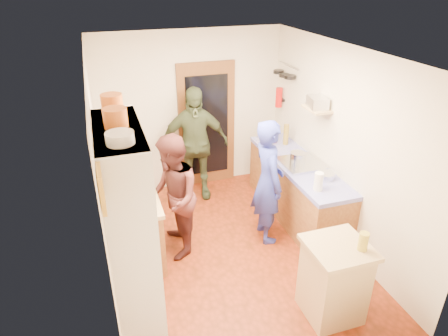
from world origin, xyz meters
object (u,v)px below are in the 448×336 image
person_back (195,144)px  person_left (175,196)px  island_base (333,282)px  person_hob (271,182)px  hutch_body (131,235)px  right_counter_base (296,191)px

person_back → person_left: bearing=-107.9°
island_base → person_hob: person_hob is taller
hutch_body → person_back: size_ratio=1.19×
hutch_body → island_base: (1.98, -0.56, -0.67)m
hutch_body → right_counter_base: bearing=27.5°
hutch_body → right_counter_base: 2.90m
right_counter_base → person_left: person_left is taller
hutch_body → person_left: hutch_body is taller
right_counter_base → person_left: bearing=-172.6°
right_counter_base → person_hob: 0.83m
person_left → right_counter_base: bearing=102.4°
hutch_body → person_back: (1.24, 2.36, -0.18)m
right_counter_base → hutch_body: bearing=-152.5°
right_counter_base → person_hob: bearing=-148.5°
right_counter_base → island_base: bearing=-105.7°
person_back → island_base: bearing=-68.8°
hutch_body → person_hob: (1.90, 0.93, -0.24)m
person_hob → island_base: bearing=-173.6°
person_hob → person_left: 1.28m
hutch_body → person_back: hutch_body is taller
hutch_body → person_back: bearing=62.3°
island_base → person_left: bearing=129.7°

